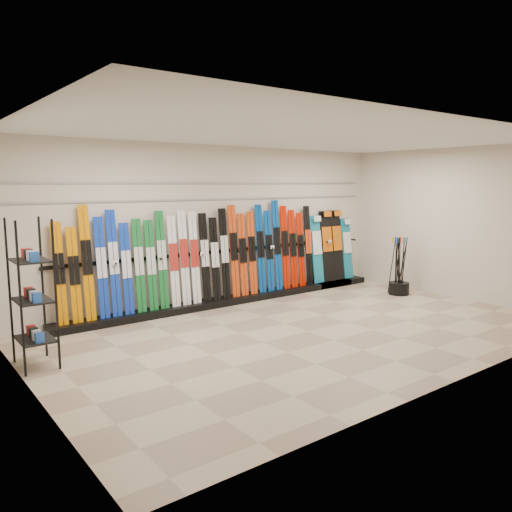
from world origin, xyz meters
TOP-DOWN VIEW (x-y plane):
  - floor at (0.00, 0.00)m, footprint 8.00×8.00m
  - back_wall at (0.00, 2.50)m, footprint 8.00×0.00m
  - left_wall at (-4.00, 0.00)m, footprint 0.00×5.00m
  - right_wall at (4.00, 0.00)m, footprint 0.00×5.00m
  - ceiling at (0.00, 0.00)m, footprint 8.00×8.00m
  - ski_rack_base at (0.22, 2.28)m, footprint 8.00×0.40m
  - skis at (-0.43, 2.31)m, footprint 5.38×0.20m
  - snowboards at (2.92, 2.36)m, footprint 1.25×0.24m
  - accessory_rack at (-3.75, 1.00)m, footprint 0.40×0.60m
  - pole_bin at (3.34, 0.81)m, footprint 0.42×0.42m
  - ski_poles at (3.33, 0.82)m, footprint 0.37×0.36m
  - slatwall_rail_0 at (0.00, 2.48)m, footprint 7.60×0.02m
  - slatwall_rail_1 at (0.00, 2.48)m, footprint 7.60×0.02m

SIDE VIEW (x-z plane):
  - floor at x=0.00m, z-range 0.00..0.00m
  - ski_rack_base at x=0.22m, z-range 0.00..0.12m
  - pole_bin at x=3.34m, z-range 0.00..0.25m
  - ski_poles at x=3.33m, z-range 0.02..1.20m
  - snowboards at x=2.92m, z-range 0.09..1.66m
  - accessory_rack at x=-3.75m, z-range 0.00..1.87m
  - skis at x=-0.43m, z-range 0.03..1.87m
  - back_wall at x=0.00m, z-range -2.50..5.50m
  - left_wall at x=-4.00m, z-range -1.00..4.00m
  - right_wall at x=4.00m, z-range -1.00..4.00m
  - slatwall_rail_0 at x=0.00m, z-range 1.98..2.02m
  - slatwall_rail_1 at x=0.00m, z-range 2.28..2.31m
  - ceiling at x=0.00m, z-range 3.00..3.00m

